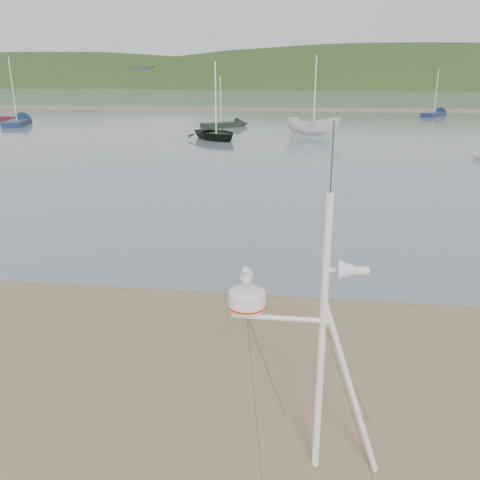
# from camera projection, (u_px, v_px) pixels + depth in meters

# --- Properties ---
(ground) EXTENTS (560.00, 560.00, 0.00)m
(ground) POSITION_uv_depth(u_px,v_px,m) (87.00, 387.00, 8.37)
(ground) COLOR olive
(ground) RESTS_ON ground
(water) EXTENTS (560.00, 256.00, 0.04)m
(water) POSITION_uv_depth(u_px,v_px,m) (298.00, 94.00, 132.72)
(water) COLOR slate
(water) RESTS_ON ground
(sandbar) EXTENTS (560.00, 7.00, 0.07)m
(sandbar) POSITION_uv_depth(u_px,v_px,m) (286.00, 109.00, 74.29)
(sandbar) COLOR olive
(sandbar) RESTS_ON water
(hill_ridge) EXTENTS (620.00, 180.00, 80.00)m
(hill_ridge) POSITION_uv_depth(u_px,v_px,m) (342.00, 131.00, 233.53)
(hill_ridge) COLOR #223817
(hill_ridge) RESTS_ON ground
(far_cottages) EXTENTS (294.40, 6.30, 8.00)m
(far_cottages) POSITION_uv_depth(u_px,v_px,m) (310.00, 77.00, 191.41)
(far_cottages) COLOR beige
(far_cottages) RESTS_ON ground
(mast_rig) EXTENTS (1.97, 2.10, 4.45)m
(mast_rig) POSITION_uv_depth(u_px,v_px,m) (315.00, 396.00, 6.33)
(mast_rig) COLOR white
(mast_rig) RESTS_ON ground
(boat_dark) EXTENTS (3.18, 2.99, 4.75)m
(boat_dark) POSITION_uv_depth(u_px,v_px,m) (216.00, 109.00, 39.02)
(boat_dark) COLOR black
(boat_dark) RESTS_ON water
(boat_white) EXTENTS (2.01, 1.98, 4.42)m
(boat_white) POSITION_uv_depth(u_px,v_px,m) (314.00, 109.00, 40.53)
(boat_white) COLOR white
(boat_white) RESTS_ON water
(sailboat_dark_mid) EXTENTS (4.75, 4.16, 5.13)m
(sailboat_dark_mid) POSITION_uv_depth(u_px,v_px,m) (231.00, 124.00, 49.40)
(sailboat_dark_mid) COLOR black
(sailboat_dark_mid) RESTS_ON ground
(sailboat_blue_far) EXTENTS (4.55, 5.77, 5.98)m
(sailboat_blue_far) POSITION_uv_depth(u_px,v_px,m) (438.00, 114.00, 62.87)
(sailboat_blue_far) COLOR #132544
(sailboat_blue_far) RESTS_ON ground
(sailboat_blue_near) EXTENTS (3.84, 7.38, 7.13)m
(sailboat_blue_near) POSITION_uv_depth(u_px,v_px,m) (22.00, 121.00, 52.71)
(sailboat_blue_near) COLOR #132544
(sailboat_blue_near) RESTS_ON ground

